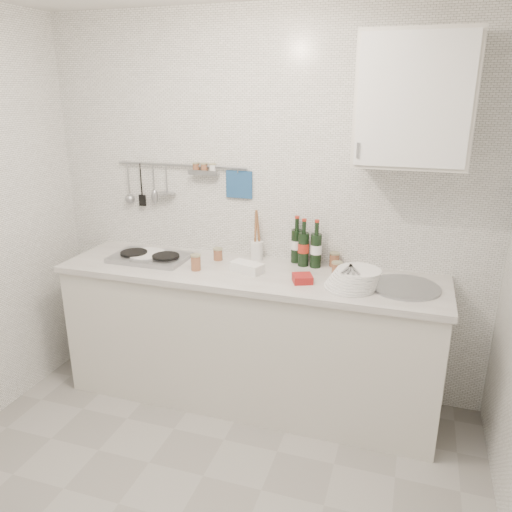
{
  "coord_description": "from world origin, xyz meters",
  "views": [
    {
      "loc": [
        0.95,
        -1.7,
        2.01
      ],
      "look_at": [
        0.11,
        0.9,
        1.09
      ],
      "focal_mm": 35.0,
      "sensor_mm": 36.0,
      "label": 1
    }
  ],
  "objects_px": {
    "plate_stack_hob": "(145,255)",
    "wine_bottles": "(305,242)",
    "wall_cabinet": "(414,100)",
    "plate_stack_sink": "(354,279)",
    "utensil_crock": "(257,248)"
  },
  "relations": [
    {
      "from": "plate_stack_hob",
      "to": "plate_stack_sink",
      "type": "bearing_deg",
      "value": -4.08
    },
    {
      "from": "plate_stack_sink",
      "to": "wine_bottles",
      "type": "height_order",
      "value": "wine_bottles"
    },
    {
      "from": "wall_cabinet",
      "to": "plate_stack_hob",
      "type": "xyz_separation_m",
      "value": [
        -1.65,
        -0.1,
        -1.01
      ]
    },
    {
      "from": "wine_bottles",
      "to": "utensil_crock",
      "type": "relative_size",
      "value": 0.9
    },
    {
      "from": "wall_cabinet",
      "to": "wine_bottles",
      "type": "distance_m",
      "value": 1.06
    },
    {
      "from": "plate_stack_hob",
      "to": "wine_bottles",
      "type": "relative_size",
      "value": 0.88
    },
    {
      "from": "plate_stack_hob",
      "to": "wine_bottles",
      "type": "height_order",
      "value": "wine_bottles"
    },
    {
      "from": "plate_stack_sink",
      "to": "wine_bottles",
      "type": "bearing_deg",
      "value": 139.91
    },
    {
      "from": "plate_stack_hob",
      "to": "plate_stack_sink",
      "type": "distance_m",
      "value": 1.42
    },
    {
      "from": "wine_bottles",
      "to": "plate_stack_sink",
      "type": "bearing_deg",
      "value": -40.09
    },
    {
      "from": "wine_bottles",
      "to": "utensil_crock",
      "type": "distance_m",
      "value": 0.34
    },
    {
      "from": "plate_stack_sink",
      "to": "utensil_crock",
      "type": "bearing_deg",
      "value": 156.16
    },
    {
      "from": "plate_stack_sink",
      "to": "utensil_crock",
      "type": "height_order",
      "value": "utensil_crock"
    },
    {
      "from": "wall_cabinet",
      "to": "plate_stack_sink",
      "type": "bearing_deg",
      "value": -139.63
    },
    {
      "from": "wall_cabinet",
      "to": "plate_stack_hob",
      "type": "distance_m",
      "value": 1.93
    }
  ]
}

